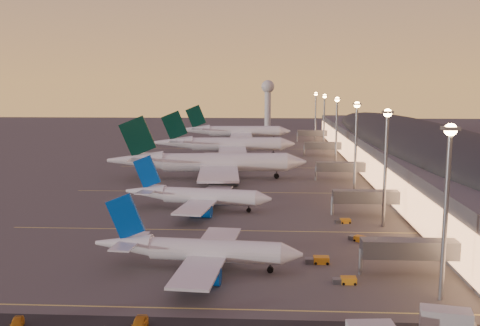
% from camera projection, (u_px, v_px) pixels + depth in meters
% --- Properties ---
extents(ground, '(700.00, 700.00, 0.00)m').
position_uv_depth(ground, '(220.00, 224.00, 119.69)').
color(ground, '#474441').
extents(airliner_narrow_south, '(36.09, 32.35, 12.88)m').
position_uv_depth(airliner_narrow_south, '(197.00, 250.00, 90.57)').
color(airliner_narrow_south, silver).
rests_on(airliner_narrow_south, ground).
extents(airliner_narrow_north, '(37.63, 33.93, 13.45)m').
position_uv_depth(airliner_narrow_north, '(197.00, 196.00, 132.59)').
color(airliner_narrow_north, silver).
rests_on(airliner_narrow_north, ground).
extents(airliner_wide_near, '(65.17, 59.56, 20.84)m').
position_uv_depth(airliner_wide_near, '(208.00, 163.00, 174.42)').
color(airliner_wide_near, silver).
rests_on(airliner_wide_near, ground).
extents(airliner_wide_mid, '(60.87, 55.59, 19.47)m').
position_uv_depth(airliner_wide_mid, '(224.00, 144.00, 228.25)').
color(airliner_wide_mid, silver).
rests_on(airliner_wide_mid, ground).
extents(airliner_wide_far, '(60.30, 54.93, 19.30)m').
position_uv_depth(airliner_wide_far, '(235.00, 131.00, 287.55)').
color(airliner_wide_far, silver).
rests_on(airliner_wide_far, ground).
extents(terminal_building, '(56.35, 255.00, 17.46)m').
position_uv_depth(terminal_building, '(415.00, 147.00, 186.63)').
color(terminal_building, '#46464B').
rests_on(terminal_building, ground).
extents(light_masts, '(2.20, 217.20, 25.90)m').
position_uv_depth(light_masts, '(344.00, 124.00, 179.29)').
color(light_masts, slate).
rests_on(light_masts, ground).
extents(radar_tower, '(9.00, 9.00, 32.50)m').
position_uv_depth(radar_tower, '(268.00, 95.00, 372.47)').
color(radar_tower, silver).
rests_on(radar_tower, ground).
extents(lane_markings, '(90.00, 180.36, 0.00)m').
position_uv_depth(lane_markings, '(232.00, 189.00, 159.17)').
color(lane_markings, '#D8C659').
rests_on(lane_markings, ground).
extents(baggage_tug_a, '(3.69, 1.68, 1.10)m').
position_uv_depth(baggage_tug_a, '(346.00, 281.00, 84.47)').
color(baggage_tug_a, orange).
rests_on(baggage_tug_a, ground).
extents(baggage_tug_b, '(4.20, 1.92, 1.25)m').
position_uv_depth(baggage_tug_b, '(318.00, 260.00, 93.86)').
color(baggage_tug_b, orange).
rests_on(baggage_tug_b, ground).
extents(baggage_tug_c, '(3.63, 1.88, 1.03)m').
position_uv_depth(baggage_tug_c, '(343.00, 221.00, 120.45)').
color(baggage_tug_c, orange).
rests_on(baggage_tug_c, ground).
extents(catering_truck_b, '(7.04, 3.78, 3.75)m').
position_uv_depth(catering_truck_b, '(449.00, 325.00, 66.35)').
color(catering_truck_b, silver).
rests_on(catering_truck_b, ground).
extents(baggage_tug_d, '(3.76, 3.56, 1.12)m').
position_uv_depth(baggage_tug_d, '(359.00, 239.00, 106.86)').
color(baggage_tug_d, orange).
rests_on(baggage_tug_d, ground).
extents(service_van_b, '(2.67, 4.25, 1.35)m').
position_uv_depth(service_van_b, '(17.00, 324.00, 69.03)').
color(service_van_b, orange).
rests_on(service_van_b, ground).
extents(service_van_d, '(2.24, 4.89, 1.63)m').
position_uv_depth(service_van_d, '(139.00, 325.00, 68.44)').
color(service_van_d, orange).
rests_on(service_van_d, ground).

